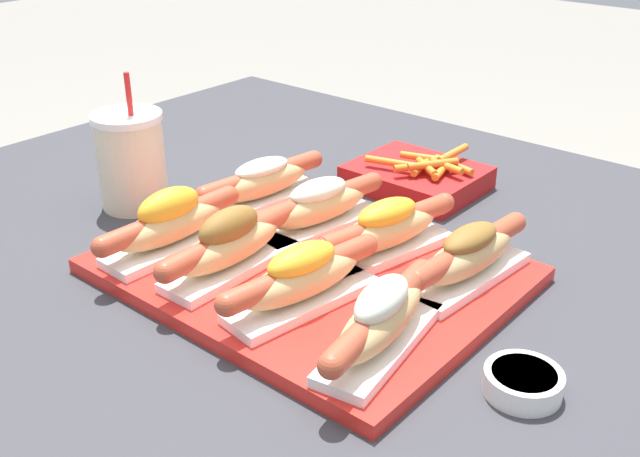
# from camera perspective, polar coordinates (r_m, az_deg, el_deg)

# --- Properties ---
(patio_table) EXTENTS (1.40, 1.08, 0.69)m
(patio_table) POSITION_cam_1_polar(r_m,az_deg,el_deg) (1.19, 1.22, -16.43)
(patio_table) COLOR #333338
(patio_table) RESTS_ON ground_plane
(serving_tray) EXTENTS (0.47, 0.37, 0.02)m
(serving_tray) POSITION_cam_1_polar(r_m,az_deg,el_deg) (0.92, -0.81, -3.17)
(serving_tray) COLOR red
(serving_tray) RESTS_ON patio_table
(hot_dog_0) EXTENTS (0.06, 0.22, 0.08)m
(hot_dog_0) POSITION_cam_1_polar(r_m,az_deg,el_deg) (0.95, -11.33, 0.40)
(hot_dog_0) COLOR white
(hot_dog_0) RESTS_ON serving_tray
(hot_dog_1) EXTENTS (0.06, 0.22, 0.08)m
(hot_dog_1) POSITION_cam_1_polar(r_m,az_deg,el_deg) (0.89, -6.88, -1.18)
(hot_dog_1) COLOR white
(hot_dog_1) RESTS_ON serving_tray
(hot_dog_2) EXTENTS (0.09, 0.22, 0.07)m
(hot_dog_2) POSITION_cam_1_polar(r_m,az_deg,el_deg) (0.81, -1.40, -3.79)
(hot_dog_2) COLOR white
(hot_dog_2) RESTS_ON serving_tray
(hot_dog_3) EXTENTS (0.09, 0.22, 0.08)m
(hot_dog_3) POSITION_cam_1_polar(r_m,az_deg,el_deg) (0.75, 4.66, -6.88)
(hot_dog_3) COLOR white
(hot_dog_3) RESTS_ON serving_tray
(hot_dog_4) EXTENTS (0.08, 0.22, 0.07)m
(hot_dog_4) POSITION_cam_1_polar(r_m,az_deg,el_deg) (1.06, -4.43, 3.58)
(hot_dog_4) COLOR white
(hot_dog_4) RESTS_ON serving_tray
(hot_dog_5) EXTENTS (0.09, 0.22, 0.07)m
(hot_dog_5) POSITION_cam_1_polar(r_m,az_deg,el_deg) (0.98, -0.08, 1.75)
(hot_dog_5) COLOR white
(hot_dog_5) RESTS_ON serving_tray
(hot_dog_6) EXTENTS (0.10, 0.22, 0.07)m
(hot_dog_6) POSITION_cam_1_polar(r_m,az_deg,el_deg) (0.93, 5.24, 0.02)
(hot_dog_6) COLOR white
(hot_dog_6) RESTS_ON serving_tray
(hot_dog_7) EXTENTS (0.07, 0.22, 0.07)m
(hot_dog_7) POSITION_cam_1_polar(r_m,az_deg,el_deg) (0.88, 11.27, -2.02)
(hot_dog_7) COLOR white
(hot_dog_7) RESTS_ON serving_tray
(sauce_bowl) EXTENTS (0.08, 0.08, 0.02)m
(sauce_bowl) POSITION_cam_1_polar(r_m,az_deg,el_deg) (0.75, 15.22, -11.17)
(sauce_bowl) COLOR white
(sauce_bowl) RESTS_ON patio_table
(drink_cup) EXTENTS (0.10, 0.10, 0.20)m
(drink_cup) POSITION_cam_1_polar(r_m,az_deg,el_deg) (1.11, -14.18, 5.07)
(drink_cup) COLOR beige
(drink_cup) RESTS_ON patio_table
(fries_basket) EXTENTS (0.19, 0.16, 0.06)m
(fries_basket) POSITION_cam_1_polar(r_m,az_deg,el_deg) (1.17, 7.44, 3.96)
(fries_basket) COLOR #B21919
(fries_basket) RESTS_ON patio_table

